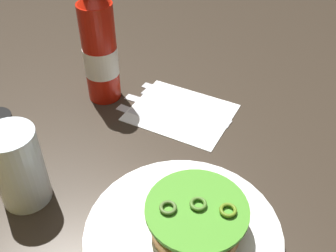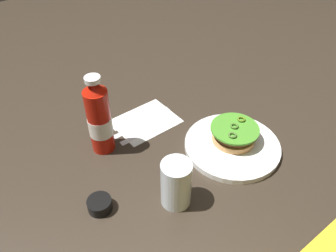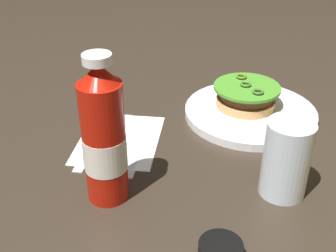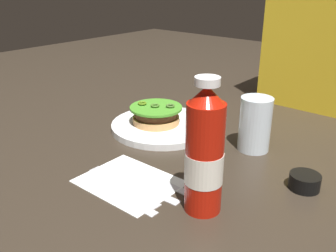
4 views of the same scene
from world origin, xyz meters
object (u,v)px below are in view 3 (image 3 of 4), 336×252
(water_glass, at_px, (286,159))
(butter_knife, at_px, (116,146))
(burger_sandwich, at_px, (246,96))
(steak_knife, at_px, (92,143))
(ketchup_bottle, at_px, (104,138))
(fork_utensil, at_px, (104,142))
(table_knife, at_px, (139,147))
(dinner_plate, at_px, (250,113))
(napkin, at_px, (119,139))
(spoon_utensil, at_px, (129,147))

(water_glass, bearing_deg, butter_knife, -106.24)
(burger_sandwich, relative_size, steak_knife, 0.69)
(burger_sandwich, height_order, ketchup_bottle, ketchup_bottle)
(burger_sandwich, distance_m, fork_utensil, 0.31)
(water_glass, bearing_deg, table_knife, -109.10)
(dinner_plate, bearing_deg, ketchup_bottle, -37.83)
(burger_sandwich, bearing_deg, steak_knife, -59.05)
(fork_utensil, xyz_separation_m, table_knife, (0.01, 0.07, 0.00))
(ketchup_bottle, distance_m, table_knife, 0.17)
(napkin, distance_m, fork_utensil, 0.03)
(steak_knife, height_order, butter_knife, same)
(table_knife, bearing_deg, spoon_utensil, -82.04)
(burger_sandwich, height_order, table_knife, burger_sandwich)
(steak_knife, xyz_separation_m, table_knife, (-0.00, 0.09, 0.00))
(ketchup_bottle, relative_size, table_knife, 1.14)
(ketchup_bottle, distance_m, butter_knife, 0.17)
(steak_knife, bearing_deg, dinner_plate, 117.98)
(burger_sandwich, bearing_deg, fork_utensil, -58.03)
(fork_utensil, relative_size, table_knife, 0.95)
(steak_knife, xyz_separation_m, fork_utensil, (-0.01, 0.02, 0.00))
(burger_sandwich, xyz_separation_m, spoon_utensil, (0.17, -0.21, -0.04))
(ketchup_bottle, xyz_separation_m, spoon_utensil, (-0.13, 0.00, -0.10))
(spoon_utensil, bearing_deg, butter_knife, -93.19)
(napkin, xyz_separation_m, spoon_utensil, (0.03, 0.03, 0.00))
(dinner_plate, height_order, ketchup_bottle, ketchup_bottle)
(table_knife, bearing_deg, dinner_plate, 127.28)
(ketchup_bottle, relative_size, water_glass, 1.87)
(burger_sandwich, xyz_separation_m, fork_utensil, (0.16, -0.26, -0.04))
(fork_utensil, bearing_deg, steak_knife, -73.01)
(steak_knife, xyz_separation_m, butter_knife, (0.00, 0.05, 0.00))
(ketchup_bottle, height_order, steak_knife, ketchup_bottle)
(burger_sandwich, distance_m, steak_knife, 0.33)
(water_glass, distance_m, napkin, 0.32)
(dinner_plate, xyz_separation_m, butter_knife, (0.16, -0.25, -0.00))
(ketchup_bottle, bearing_deg, table_knife, 170.97)
(fork_utensil, bearing_deg, ketchup_bottle, 18.03)
(steak_knife, bearing_deg, ketchup_bottle, 26.72)
(napkin, xyz_separation_m, steak_knife, (0.03, -0.05, 0.00))
(burger_sandwich, relative_size, fork_utensil, 0.69)
(table_knife, bearing_deg, fork_utensil, -95.23)
(ketchup_bottle, xyz_separation_m, napkin, (-0.16, -0.02, -0.11))
(ketchup_bottle, distance_m, spoon_utensil, 0.17)
(spoon_utensil, bearing_deg, steak_knife, -91.76)
(fork_utensil, height_order, butter_knife, same)
(dinner_plate, height_order, butter_knife, dinner_plate)
(napkin, relative_size, fork_utensil, 0.95)
(ketchup_bottle, xyz_separation_m, butter_knife, (-0.13, -0.02, -0.10))
(water_glass, bearing_deg, spoon_utensil, -107.34)
(butter_knife, bearing_deg, steak_knife, -91.02)
(dinner_plate, height_order, napkin, dinner_plate)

